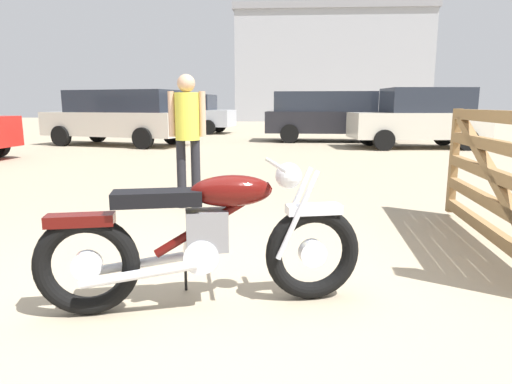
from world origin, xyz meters
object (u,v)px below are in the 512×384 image
red_hatchback_near (180,112)px  white_estate_far (330,115)px  dark_sedan_left (120,116)px  bystander (187,127)px  blue_hatchback_right (425,114)px  vintage_motorcycle (206,239)px  timber_gate (507,176)px  pale_sedan_back (420,117)px

red_hatchback_near → white_estate_far: bearing=-27.7°
dark_sedan_left → white_estate_far: same height
bystander → dark_sedan_left: bearing=18.2°
white_estate_far → blue_hatchback_right: size_ratio=1.16×
white_estate_far → red_hatchback_near: (-6.75, 3.94, 0.00)m
dark_sedan_left → vintage_motorcycle: bearing=127.9°
timber_gate → dark_sedan_left: (-7.96, 9.92, 0.24)m
white_estate_far → blue_hatchback_right: bearing=29.0°
vintage_motorcycle → bystander: size_ratio=1.21×
bystander → red_hatchback_near: bearing=6.7°
dark_sedan_left → blue_hatchback_right: 11.51m
bystander → dark_sedan_left: (-4.75, 8.45, -0.08)m
white_estate_far → vintage_motorcycle: bearing=-96.4°
white_estate_far → red_hatchback_near: size_ratio=1.00×
vintage_motorcycle → blue_hatchback_right: (4.73, 16.12, 0.47)m
vintage_motorcycle → pale_sedan_back: size_ratio=0.49×
vintage_motorcycle → red_hatchback_near: bearing=90.3°
bystander → red_hatchback_near: 15.74m
vintage_motorcycle → dark_sedan_left: 12.62m
bystander → timber_gate: bearing=-125.8°
bystander → vintage_motorcycle: bearing=-172.5°
red_hatchback_near → pale_sedan_back: size_ratio=1.16×
dark_sedan_left → timber_gate: bearing=139.8°
red_hatchback_near → vintage_motorcycle: bearing=-69.4°
dark_sedan_left → red_hatchback_near: size_ratio=1.04×
timber_gate → white_estate_far: bearing=4.8°
dark_sedan_left → blue_hatchback_right: size_ratio=1.20×
bystander → white_estate_far: bearing=-21.0°
bystander → white_estate_far: 11.21m
timber_gate → bystander: bearing=64.3°
timber_gate → dark_sedan_left: bearing=37.7°
bystander → red_hatchback_near: (-4.83, 14.98, -0.08)m
timber_gate → white_estate_far: white_estate_far is taller
vintage_motorcycle → red_hatchback_near: red_hatchback_near is taller
vintage_motorcycle → dark_sedan_left: (-5.70, 11.25, 0.49)m
white_estate_far → blue_hatchback_right: 4.39m
white_estate_far → bystander: bearing=-102.2°
vintage_motorcycle → bystander: 3.00m
timber_gate → red_hatchback_near: size_ratio=0.53×
blue_hatchback_right → red_hatchback_near: bearing=161.1°
blue_hatchback_right → pale_sedan_back: 4.59m
vintage_motorcycle → white_estate_far: (0.98, 13.84, 0.49)m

